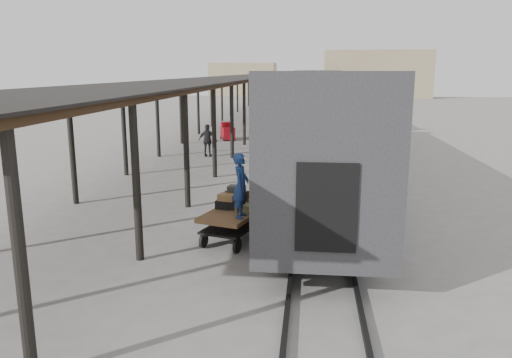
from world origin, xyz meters
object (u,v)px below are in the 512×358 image
object	(u,v)px
baggage_cart	(236,217)
luggage_tug	(228,132)
porter	(241,186)
pedestrian	(208,140)

from	to	relation	value
baggage_cart	luggage_tug	xyz separation A→B (m)	(-3.61, 20.34, -0.11)
baggage_cart	porter	distance (m)	1.28
luggage_tug	pedestrian	bearing A→B (deg)	-110.58
porter	baggage_cart	bearing A→B (deg)	27.56
baggage_cart	pedestrian	bearing A→B (deg)	122.17
luggage_tug	pedestrian	world-z (taller)	pedestrian
baggage_cart	porter	xyz separation A→B (m)	(0.25, -0.65, 1.07)
baggage_cart	luggage_tug	distance (m)	20.65
baggage_cart	porter	world-z (taller)	porter
baggage_cart	luggage_tug	bearing A→B (deg)	117.43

